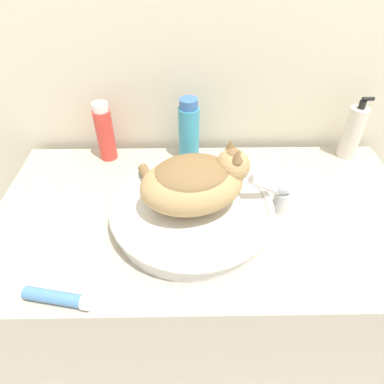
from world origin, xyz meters
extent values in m
cube|color=beige|center=(0.00, 0.69, 1.20)|extent=(8.00, 0.05, 2.40)
cube|color=#B2A893|center=(0.00, 0.32, 0.44)|extent=(1.17, 0.63, 0.87)
cylinder|color=silver|center=(-0.04, 0.28, 0.89)|extent=(0.41, 0.41, 0.05)
torus|color=silver|center=(-0.04, 0.28, 0.92)|extent=(0.43, 0.43, 0.02)
ellipsoid|color=tan|center=(-0.04, 0.28, 0.99)|extent=(0.30, 0.24, 0.12)
ellipsoid|color=brown|center=(-0.04, 0.28, 1.02)|extent=(0.22, 0.19, 0.06)
sphere|color=tan|center=(0.06, 0.31, 1.03)|extent=(0.08, 0.08, 0.08)
sphere|color=brown|center=(0.06, 0.31, 1.05)|extent=(0.05, 0.05, 0.05)
cone|color=brown|center=(0.06, 0.28, 1.07)|extent=(0.03, 0.03, 0.03)
cone|color=brown|center=(0.05, 0.33, 1.07)|extent=(0.03, 0.03, 0.03)
cylinder|color=brown|center=(-0.15, 0.34, 0.94)|extent=(0.09, 0.16, 0.03)
cylinder|color=silver|center=(0.20, 0.32, 0.90)|extent=(0.04, 0.04, 0.06)
cylinder|color=silver|center=(0.15, 0.31, 0.96)|extent=(0.11, 0.04, 0.08)
sphere|color=silver|center=(0.20, 0.32, 0.96)|extent=(0.05, 0.05, 0.05)
cylinder|color=silver|center=(0.48, 0.58, 0.96)|extent=(0.06, 0.06, 0.17)
cylinder|color=black|center=(0.48, 0.58, 1.05)|extent=(0.02, 0.02, 0.02)
cylinder|color=black|center=(0.49, 0.58, 1.07)|extent=(0.03, 0.01, 0.01)
cylinder|color=#DB3D33|center=(-0.31, 0.58, 0.96)|extent=(0.06, 0.06, 0.17)
cylinder|color=white|center=(-0.31, 0.58, 1.05)|extent=(0.05, 0.05, 0.02)
cylinder|color=teal|center=(-0.05, 0.58, 0.96)|extent=(0.07, 0.07, 0.18)
cylinder|color=#3866AD|center=(-0.05, 0.58, 1.06)|extent=(0.06, 0.06, 0.03)
cylinder|color=#4C7FB2|center=(-0.34, 0.04, 0.89)|extent=(0.13, 0.05, 0.03)
cylinder|color=white|center=(-0.26, 0.03, 0.89)|extent=(0.02, 0.04, 0.03)
camera|label=1|loc=(-0.05, -0.37, 1.52)|focal=32.00mm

